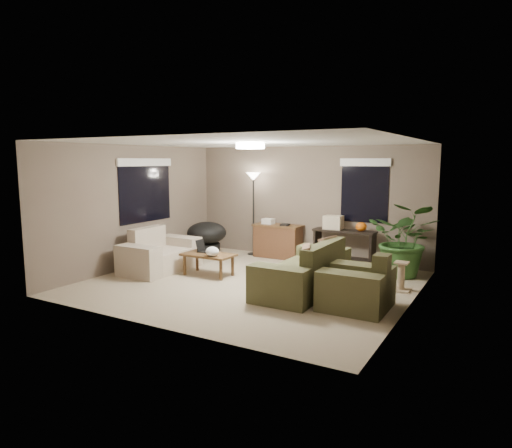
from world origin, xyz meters
The scene contains 20 objects.
room_shell centered at (0.00, 0.00, 1.25)m, with size 5.50×5.50×5.50m.
main_sofa centered at (1.06, 0.04, 0.29)m, with size 0.95×2.20×0.85m.
throw_pillows centered at (1.31, 0.04, 0.65)m, with size 0.39×1.39×0.47m.
loveseat centered at (-2.08, -0.07, 0.30)m, with size 0.90×1.60×0.85m.
armchair centered at (2.08, -0.41, 0.30)m, with size 0.95×1.00×0.85m.
coffee_table centered at (-0.99, 0.09, 0.36)m, with size 1.00×0.55×0.42m.
laptop centered at (-1.16, 0.19, 0.48)m, with size 0.36×0.24×0.24m.
plastic_bag centered at (-0.79, -0.06, 0.51)m, with size 0.26×0.23×0.18m, color white.
desk centered at (-0.57, 2.21, 0.38)m, with size 1.10×0.50×0.75m.
desk_papers centered at (-0.73, 2.20, 0.80)m, with size 0.69×0.28×0.12m.
console_table centered at (0.99, 2.19, 0.44)m, with size 1.30×0.40×0.75m.
pumpkin centered at (1.34, 2.19, 0.84)m, with size 0.23×0.23×0.19m, color orange.
cardboard_box centered at (0.74, 2.19, 0.89)m, with size 0.38×0.28×0.28m, color beige.
papasan_chair centered at (-2.04, 1.50, 0.47)m, with size 1.00×1.00×0.80m.
floor_lamp centered at (-1.22, 2.22, 1.60)m, with size 0.32×0.32×1.91m.
ceiling_fixture centered at (0.00, 0.00, 2.44)m, with size 0.50×0.50×0.10m, color white.
houseplant centered at (2.29, 1.86, 0.55)m, with size 1.28×1.42×1.11m, color #2D5923.
cat_scratching_post centered at (2.45, 0.84, 0.21)m, with size 0.32×0.32×0.50m.
window_left centered at (-2.73, 0.30, 1.78)m, with size 0.05×1.56×1.33m.
window_back centered at (1.30, 2.48, 1.79)m, with size 1.06×0.05×1.33m.
Camera 1 is at (4.03, -6.88, 2.19)m, focal length 32.00 mm.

